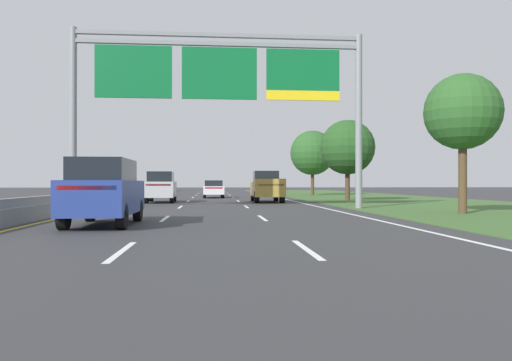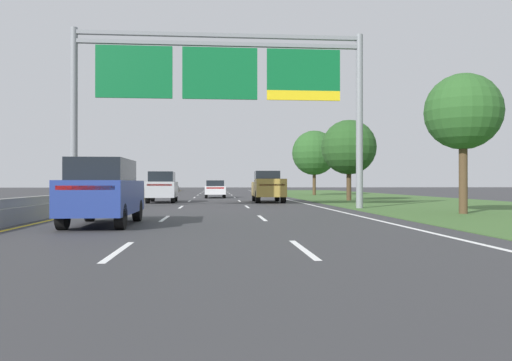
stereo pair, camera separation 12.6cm
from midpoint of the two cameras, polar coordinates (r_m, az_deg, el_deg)
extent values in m
plane|color=#333335|center=(34.56, -5.01, -2.51)|extent=(220.00, 220.00, 0.00)
cube|color=white|center=(10.30, -15.46, -7.81)|extent=(0.14, 3.00, 0.01)
cube|color=white|center=(19.17, -10.56, -4.30)|extent=(0.14, 3.00, 0.01)
cube|color=white|center=(28.13, -8.78, -3.01)|extent=(0.14, 3.00, 0.01)
cube|color=white|center=(37.11, -7.87, -2.35)|extent=(0.14, 3.00, 0.01)
cube|color=white|center=(46.09, -7.31, -1.94)|extent=(0.14, 3.00, 0.01)
cube|color=white|center=(55.08, -6.93, -1.67)|extent=(0.14, 3.00, 0.01)
cube|color=white|center=(64.08, -6.66, -1.47)|extent=(0.14, 3.00, 0.01)
cube|color=white|center=(73.07, -6.46, -1.32)|extent=(0.14, 3.00, 0.01)
cube|color=white|center=(82.07, -6.30, -1.20)|extent=(0.14, 3.00, 0.01)
cube|color=white|center=(10.30, 5.44, -7.81)|extent=(0.14, 3.00, 0.01)
cube|color=white|center=(19.17, 0.54, -4.31)|extent=(0.14, 3.00, 0.01)
cube|color=white|center=(28.13, -1.23, -3.02)|extent=(0.14, 3.00, 0.01)
cube|color=white|center=(37.11, -2.15, -2.35)|extent=(0.14, 3.00, 0.01)
cube|color=white|center=(46.09, -2.71, -1.94)|extent=(0.14, 3.00, 0.01)
cube|color=white|center=(55.08, -3.08, -1.67)|extent=(0.14, 3.00, 0.01)
cube|color=white|center=(64.08, -3.35, -1.47)|extent=(0.14, 3.00, 0.01)
cube|color=white|center=(73.07, -3.56, -1.32)|extent=(0.14, 3.00, 0.01)
cube|color=white|center=(82.07, -3.71, -1.20)|extent=(0.14, 3.00, 0.01)
cube|color=white|center=(35.06, 4.69, -2.47)|extent=(0.16, 106.00, 0.01)
cube|color=gold|center=(35.06, -14.70, -2.46)|extent=(0.16, 106.00, 0.01)
cube|color=#3D602D|center=(37.27, 16.99, -2.32)|extent=(14.00, 110.00, 0.02)
cube|color=gray|center=(35.18, -15.83, -2.01)|extent=(0.60, 110.00, 0.55)
cube|color=gray|center=(35.17, -15.83, -1.32)|extent=(0.25, 110.00, 0.30)
cylinder|color=gray|center=(26.89, -20.31, 6.68)|extent=(0.36, 0.36, 9.20)
cylinder|color=gray|center=(27.05, 11.54, 6.63)|extent=(0.36, 0.36, 9.20)
cube|color=gray|center=(26.85, -4.33, 16.22)|extent=(14.70, 0.24, 0.20)
cube|color=gray|center=(26.73, -4.33, 15.29)|extent=(14.70, 0.24, 0.20)
cube|color=#0C602D|center=(26.48, -13.96, 11.98)|extent=(3.83, 0.12, 2.66)
cube|color=#0C602D|center=(26.18, -4.33, 12.12)|extent=(3.83, 0.12, 2.66)
cube|color=#0C602D|center=(26.63, 5.26, 12.46)|extent=(3.83, 0.12, 2.16)
cube|color=yellow|center=(26.37, 5.26, 9.64)|extent=(3.83, 0.12, 0.50)
cube|color=#A38438|center=(35.00, 1.15, -0.98)|extent=(2.07, 5.43, 1.00)
cube|color=black|center=(35.85, 1.02, 0.46)|extent=(1.75, 1.92, 0.78)
cube|color=#B21414|center=(32.35, 1.59, -0.50)|extent=(1.68, 0.10, 0.12)
cube|color=#A38438|center=(33.28, 1.43, 0.02)|extent=(2.03, 1.97, 0.20)
cylinder|color=black|center=(36.77, -0.44, -1.72)|extent=(0.31, 0.84, 0.84)
cylinder|color=black|center=(36.92, 2.19, -1.71)|extent=(0.31, 0.84, 0.84)
cylinder|color=black|center=(33.11, -0.02, -1.88)|extent=(0.31, 0.84, 0.84)
cylinder|color=black|center=(33.28, 2.90, -1.87)|extent=(0.31, 0.84, 0.84)
cube|color=navy|center=(16.69, -17.13, -1.80)|extent=(1.92, 4.71, 1.05)
cube|color=black|center=(16.54, -17.23, 1.18)|extent=(1.65, 3.01, 0.68)
cube|color=#B21414|center=(14.43, -19.01, -0.79)|extent=(1.60, 0.09, 0.12)
cylinder|color=black|center=(18.45, -18.61, -3.28)|extent=(0.26, 0.76, 0.76)
cylinder|color=black|center=(18.14, -13.56, -3.34)|extent=(0.26, 0.76, 0.76)
cylinder|color=black|center=(15.36, -21.36, -3.89)|extent=(0.26, 0.76, 0.76)
cylinder|color=black|center=(14.99, -15.31, -3.99)|extent=(0.26, 0.76, 0.76)
cube|color=#B2B5BA|center=(35.03, -10.89, -1.00)|extent=(2.01, 4.74, 1.05)
cube|color=black|center=(34.88, -10.91, 0.42)|extent=(1.71, 3.04, 0.68)
cube|color=#B21414|center=(32.72, -11.21, -0.50)|extent=(1.60, 0.12, 0.12)
cylinder|color=black|center=(36.70, -11.98, -1.78)|extent=(0.28, 0.77, 0.76)
cylinder|color=black|center=(36.58, -9.42, -1.79)|extent=(0.28, 0.77, 0.76)
cylinder|color=black|center=(33.52, -12.51, -1.92)|extent=(0.28, 0.77, 0.76)
cylinder|color=black|center=(33.39, -9.71, -1.93)|extent=(0.28, 0.77, 0.76)
cube|color=silver|center=(45.23, -4.95, -1.10)|extent=(1.86, 4.41, 0.72)
cube|color=black|center=(45.18, -4.95, -0.32)|extent=(1.58, 2.31, 0.52)
cube|color=#B21414|center=(43.07, -4.93, -0.86)|extent=(1.53, 0.09, 0.12)
cylinder|color=black|center=(46.74, -5.95, -1.52)|extent=(0.23, 0.66, 0.66)
cylinder|color=black|center=(46.75, -3.99, -1.52)|extent=(0.23, 0.66, 0.66)
cylinder|color=black|center=(43.75, -5.98, -1.60)|extent=(0.23, 0.66, 0.66)
cylinder|color=black|center=(43.76, -3.89, -1.60)|extent=(0.23, 0.66, 0.66)
cylinder|color=#4C3823|center=(23.39, 22.41, 0.27)|extent=(0.36, 0.36, 3.13)
sphere|color=#285623|center=(23.59, 22.40, 7.29)|extent=(3.29, 3.29, 3.29)
cylinder|color=#4C3823|center=(38.41, 10.33, -0.49)|extent=(0.36, 0.36, 2.40)
sphere|color=#234C1E|center=(38.50, 10.33, 3.77)|extent=(4.15, 4.15, 4.15)
cylinder|color=#4C3823|center=(54.79, 6.40, -0.27)|extent=(0.36, 0.36, 2.69)
sphere|color=#285623|center=(54.89, 6.40, 3.16)|extent=(4.86, 4.86, 4.86)
camera|label=1|loc=(0.06, -90.17, 0.00)|focal=34.98mm
camera|label=2|loc=(0.06, 89.83, 0.00)|focal=34.98mm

